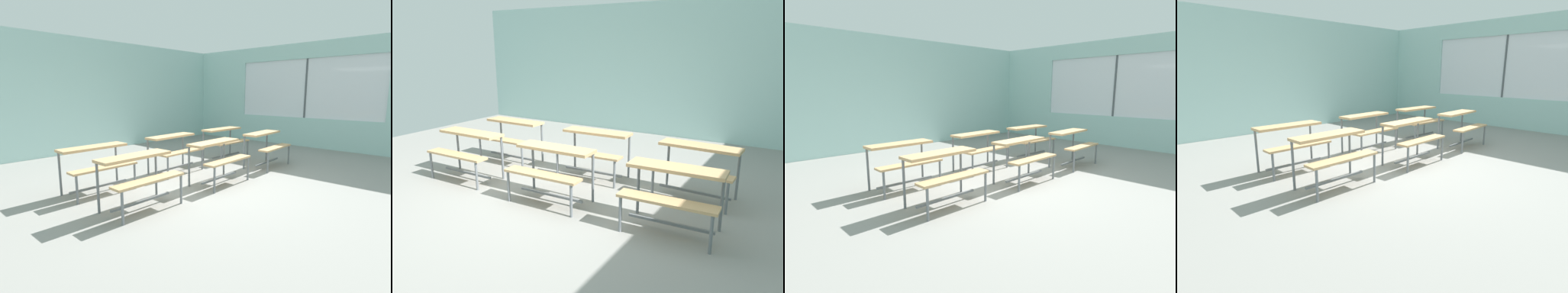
{
  "view_description": "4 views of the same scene",
  "coord_description": "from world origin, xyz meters",
  "views": [
    {
      "loc": [
        -3.8,
        -3.3,
        1.6
      ],
      "look_at": [
        0.32,
        0.55,
        0.59
      ],
      "focal_mm": 28.0,
      "sensor_mm": 36.0,
      "label": 1
    },
    {
      "loc": [
        3.22,
        -3.84,
        2.07
      ],
      "look_at": [
        0.13,
        1.24,
        0.45
      ],
      "focal_mm": 34.52,
      "sensor_mm": 36.0,
      "label": 2
    },
    {
      "loc": [
        -3.8,
        -3.3,
        1.6
      ],
      "look_at": [
        0.52,
        1.31,
        0.42
      ],
      "focal_mm": 28.0,
      "sensor_mm": 36.0,
      "label": 3
    },
    {
      "loc": [
        -3.8,
        -3.3,
        1.6
      ],
      "look_at": [
        -0.62,
        0.01,
        0.45
      ],
      "focal_mm": 28.0,
      "sensor_mm": 36.0,
      "label": 4
    }
  ],
  "objects": [
    {
      "name": "desk_bench_r0c0",
      "position": [
        -1.36,
        0.03,
        0.56
      ],
      "size": [
        1.11,
        0.6,
        0.74
      ],
      "rotation": [
        0.0,
        0.0,
        0.01
      ],
      "color": "tan",
      "rests_on": "ground"
    },
    {
      "name": "desk_bench_r1c1",
      "position": [
        0.32,
        1.11,
        0.56
      ],
      "size": [
        1.13,
        0.64,
        0.74
      ],
      "rotation": [
        0.0,
        0.0,
        0.05
      ],
      "color": "tan",
      "rests_on": "ground"
    },
    {
      "name": "wall_back",
      "position": [
        0.0,
        4.5,
        1.5
      ],
      "size": [
        10.0,
        0.12,
        3.0
      ],
      "primitive_type": "cube",
      "color": "#A8D1CC",
      "rests_on": "ground"
    },
    {
      "name": "desk_bench_r1c2",
      "position": [
        1.96,
        1.1,
        0.56
      ],
      "size": [
        1.12,
        0.63,
        0.74
      ],
      "rotation": [
        0.0,
        0.0,
        -0.04
      ],
      "color": "tan",
      "rests_on": "ground"
    },
    {
      "name": "desk_bench_r1c0",
      "position": [
        -1.4,
        1.1,
        0.56
      ],
      "size": [
        1.1,
        0.6,
        0.74
      ],
      "rotation": [
        0.0,
        0.0,
        -0.0
      ],
      "color": "tan",
      "rests_on": "ground"
    },
    {
      "name": "ground",
      "position": [
        0.0,
        0.0,
        -0.03
      ],
      "size": [
        10.0,
        9.0,
        0.05
      ],
      "primitive_type": "cube",
      "color": "gray"
    },
    {
      "name": "desk_bench_r0c2",
      "position": [
        1.99,
        0.01,
        0.56
      ],
      "size": [
        1.13,
        0.64,
        0.74
      ],
      "rotation": [
        0.0,
        0.0,
        0.05
      ],
      "color": "tan",
      "rests_on": "ground"
    },
    {
      "name": "wall_right",
      "position": [
        5.0,
        -0.13,
        1.45
      ],
      "size": [
        0.12,
        9.0,
        3.0
      ],
      "color": "#A8D1CC",
      "rests_on": "ground"
    },
    {
      "name": "desk_bench_r0c1",
      "position": [
        0.32,
        -0.01,
        0.56
      ],
      "size": [
        1.12,
        0.62,
        0.74
      ],
      "rotation": [
        0.0,
        0.0,
        0.03
      ],
      "color": "tan",
      "rests_on": "ground"
    }
  ]
}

